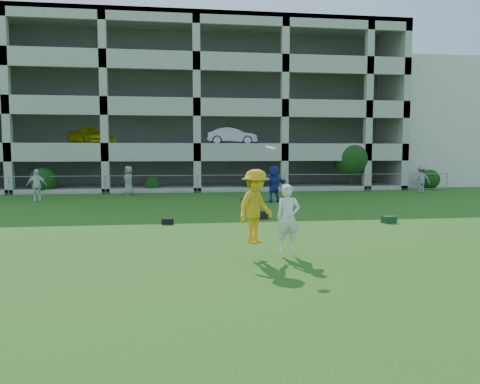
{
  "coord_description": "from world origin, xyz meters",
  "views": [
    {
      "loc": [
        -1.42,
        -12.36,
        2.75
      ],
      "look_at": [
        0.69,
        3.0,
        1.4
      ],
      "focal_mm": 35.0,
      "sensor_mm": 36.0,
      "label": 1
    }
  ],
  "objects": [
    {
      "name": "bystander_d",
      "position": [
        3.82,
        12.42,
        0.99
      ],
      "size": [
        1.93,
        1.18,
        1.98
      ],
      "primitive_type": "imported",
      "rotation": [
        0.0,
        0.0,
        3.49
      ],
      "color": "#203395",
      "rests_on": "ground"
    },
    {
      "name": "bystander_f",
      "position": [
        14.8,
        16.83,
        0.92
      ],
      "size": [
        1.27,
        0.85,
        1.83
      ],
      "primitive_type": "imported",
      "rotation": [
        0.0,
        0.0,
        2.99
      ],
      "color": "gray",
      "rests_on": "ground"
    },
    {
      "name": "bag_green_c",
      "position": [
        6.7,
        4.55,
        0.13
      ],
      "size": [
        0.54,
        0.41,
        0.26
      ],
      "primitive_type": "cube",
      "rotation": [
        0.0,
        0.0,
        0.13
      ],
      "color": "#143816",
      "rests_on": "ground"
    },
    {
      "name": "bystander_b",
      "position": [
        -9.06,
        14.63,
        0.88
      ],
      "size": [
        1.11,
        0.66,
        1.77
      ],
      "primitive_type": "imported",
      "rotation": [
        0.0,
        0.0,
        0.23
      ],
      "color": "white",
      "rests_on": "ground"
    },
    {
      "name": "stucco_building",
      "position": [
        23.0,
        28.0,
        5.0
      ],
      "size": [
        16.0,
        14.0,
        10.0
      ],
      "primitive_type": "cube",
      "color": "beige",
      "rests_on": "ground"
    },
    {
      "name": "bag_green_g",
      "position": [
        2.3,
        12.44,
        0.12
      ],
      "size": [
        0.58,
        0.49,
        0.25
      ],
      "primitive_type": "cube",
      "rotation": [
        0.0,
        0.0,
        -0.46
      ],
      "color": "#143715",
      "rests_on": "ground"
    },
    {
      "name": "parking_garage",
      "position": [
        -0.01,
        27.7,
        6.01
      ],
      "size": [
        30.0,
        14.0,
        12.0
      ],
      "color": "#9E998C",
      "rests_on": "ground"
    },
    {
      "name": "frisbee_contest",
      "position": [
        0.78,
        -0.65,
        1.28
      ],
      "size": [
        1.89,
        1.36,
        2.76
      ],
      "color": "orange",
      "rests_on": "ground"
    },
    {
      "name": "ground",
      "position": [
        0.0,
        0.0,
        0.0
      ],
      "size": [
        100.0,
        100.0,
        0.0
      ],
      "primitive_type": "plane",
      "color": "#235114",
      "rests_on": "ground"
    },
    {
      "name": "crate_d",
      "position": [
        2.11,
        6.24,
        0.15
      ],
      "size": [
        0.43,
        0.43,
        0.3
      ],
      "primitive_type": "cube",
      "rotation": [
        0.0,
        0.0,
        -0.28
      ],
      "color": "black",
      "rests_on": "ground"
    },
    {
      "name": "bystander_c",
      "position": [
        -4.36,
        17.5,
        0.92
      ],
      "size": [
        0.91,
        1.06,
        1.84
      ],
      "primitive_type": "imported",
      "rotation": [
        0.0,
        0.0,
        -1.14
      ],
      "color": "gray",
      "rests_on": "ground"
    },
    {
      "name": "bag_black_b",
      "position": [
        -1.76,
        5.35,
        0.11
      ],
      "size": [
        0.45,
        0.35,
        0.22
      ],
      "primitive_type": "cube",
      "rotation": [
        0.0,
        0.0,
        -0.29
      ],
      "color": "black",
      "rests_on": "ground"
    },
    {
      "name": "fence",
      "position": [
        0.0,
        19.0,
        0.61
      ],
      "size": [
        36.06,
        0.06,
        1.2
      ],
      "color": "gray",
      "rests_on": "ground"
    },
    {
      "name": "shrub_row",
      "position": [
        4.59,
        19.7,
        1.51
      ],
      "size": [
        34.38,
        2.52,
        3.5
      ],
      "color": "#163D11",
      "rests_on": "ground"
    }
  ]
}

